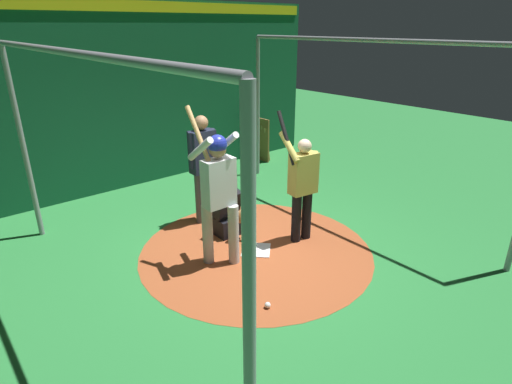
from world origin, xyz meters
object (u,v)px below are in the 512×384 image
Objects in this scene: visitor at (302,183)px; bat_rack at (255,139)px; home_plate at (256,250)px; batter at (218,187)px; catcher at (228,213)px; umpire at (203,163)px; baseball_0 at (268,305)px.

visitor reaches higher than bat_rack.
visitor is (0.17, 0.77, 0.93)m from home_plate.
batter is 1.13m from catcher.
home_plate is 1.70m from umpire.
home_plate is 5.68× the size of baseball_0.
bat_rack is at bearing 126.65° from umpire.
batter is 2.25× the size of catcher.
visitor is 1.89× the size of bat_rack.
home_plate is at bearing -93.93° from visitor.
umpire reaches higher than bat_rack.
baseball_0 is at bearing -17.57° from umpire.
umpire is (-1.27, 0.60, -0.11)m from batter.
baseball_0 is at bearing -49.87° from visitor.
batter is 5.08m from bat_rack.
bat_rack is (-2.25, 3.02, -0.54)m from umpire.
bat_rack is (-2.91, 3.03, 0.11)m from catcher.
umpire is at bearing 154.84° from batter.
baseball_0 is (1.82, -0.78, -0.34)m from catcher.
catcher is (-0.60, 0.58, -0.76)m from batter.
bat_rack is at bearing 157.33° from visitor.
umpire is (-0.66, 0.01, 0.65)m from catcher.
bat_rack is 6.09m from baseball_0.
bat_rack is at bearing 141.20° from baseball_0.
catcher is at bearing -129.92° from visitor.
catcher is 4.20m from bat_rack.
home_plate is at bearing -0.51° from umpire.
home_plate is 1.27m from batter.
home_plate is 0.19× the size of batter.
visitor is at bearing 41.83° from catcher.
catcher is 0.49× the size of visitor.
umpire is 2.79m from baseball_0.
batter reaches higher than home_plate.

